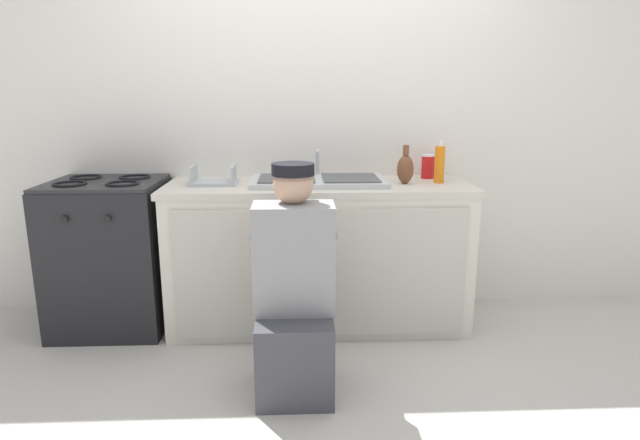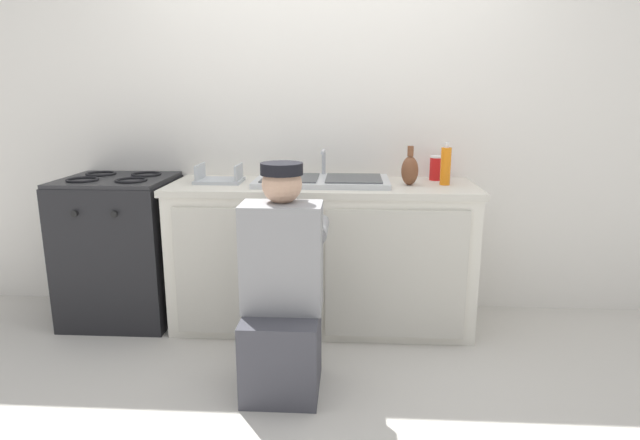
% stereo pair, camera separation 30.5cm
% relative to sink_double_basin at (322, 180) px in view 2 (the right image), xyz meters
% --- Properties ---
extents(ground_plane, '(12.00, 12.00, 0.00)m').
position_rel_sink_double_basin_xyz_m(ground_plane, '(0.00, -0.30, -0.91)').
color(ground_plane, beige).
extents(back_wall, '(6.00, 0.10, 2.50)m').
position_rel_sink_double_basin_xyz_m(back_wall, '(0.00, 0.35, 0.34)').
color(back_wall, silver).
rests_on(back_wall, ground_plane).
extents(counter_cabinet, '(1.79, 0.62, 0.85)m').
position_rel_sink_double_basin_xyz_m(counter_cabinet, '(0.00, -0.01, -0.48)').
color(counter_cabinet, silver).
rests_on(counter_cabinet, ground_plane).
extents(countertop, '(1.83, 0.62, 0.04)m').
position_rel_sink_double_basin_xyz_m(countertop, '(0.00, -0.00, -0.04)').
color(countertop, beige).
rests_on(countertop, counter_cabinet).
extents(sink_double_basin, '(0.80, 0.44, 0.19)m').
position_rel_sink_double_basin_xyz_m(sink_double_basin, '(0.00, 0.00, 0.00)').
color(sink_double_basin, silver).
rests_on(sink_double_basin, countertop).
extents(stove_range, '(0.66, 0.62, 0.93)m').
position_rel_sink_double_basin_xyz_m(stove_range, '(-1.27, -0.00, -0.45)').
color(stove_range, black).
rests_on(stove_range, ground_plane).
extents(plumber_person, '(0.42, 0.61, 1.10)m').
position_rel_sink_double_basin_xyz_m(plumber_person, '(-0.15, -0.78, -0.45)').
color(plumber_person, '#3F3F47').
rests_on(plumber_person, ground_plane).
extents(dish_rack_tray, '(0.28, 0.22, 0.11)m').
position_rel_sink_double_basin_xyz_m(dish_rack_tray, '(-0.63, 0.01, 0.01)').
color(dish_rack_tray, '#B2B7BC').
rests_on(dish_rack_tray, countertop).
extents(soap_bottle_orange, '(0.06, 0.06, 0.25)m').
position_rel_sink_double_basin_xyz_m(soap_bottle_orange, '(0.73, -0.00, 0.09)').
color(soap_bottle_orange, orange).
rests_on(soap_bottle_orange, countertop).
extents(vase_decorative, '(0.10, 0.10, 0.23)m').
position_rel_sink_double_basin_xyz_m(vase_decorative, '(0.52, -0.02, 0.07)').
color(vase_decorative, brown).
rests_on(vase_decorative, countertop).
extents(soda_cup_red, '(0.08, 0.08, 0.15)m').
position_rel_sink_double_basin_xyz_m(soda_cup_red, '(0.70, 0.17, 0.06)').
color(soda_cup_red, red).
rests_on(soda_cup_red, countertop).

